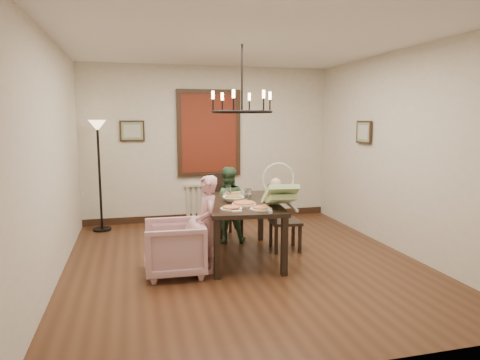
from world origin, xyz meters
name	(u,v)px	position (x,y,z in m)	size (l,w,h in m)	color
room_shell	(237,153)	(0.00, 0.37, 1.40)	(4.51, 5.00, 2.81)	#4C2C1A
dining_table	(242,208)	(0.03, 0.21, 0.68)	(1.10, 1.73, 0.77)	black
chair_far	(226,205)	(0.04, 1.25, 0.51)	(0.45, 0.45, 1.01)	black
chair_right	(285,218)	(0.71, 0.36, 0.47)	(0.41, 0.41, 0.94)	black
armchair	(174,248)	(-0.91, -0.22, 0.33)	(0.70, 0.72, 0.65)	#CD9DB2
elderly_woman	(207,232)	(-0.51, -0.21, 0.49)	(0.36, 0.24, 0.98)	#D3959D
seated_man	(227,211)	(0.00, 0.97, 0.48)	(0.46, 0.36, 0.95)	#385F3D
baby_bouncer	(280,193)	(0.37, -0.33, 0.96)	(0.43, 0.59, 0.39)	#BEE9A0
salad_bowl	(233,199)	(-0.08, 0.22, 0.81)	(0.34, 0.34, 0.08)	white
pizza_platter	(244,204)	(0.00, -0.04, 0.79)	(0.31, 0.31, 0.04)	tan
drinking_glass	(249,193)	(0.18, 0.39, 0.84)	(0.07, 0.07, 0.14)	silver
window_blinds	(209,133)	(0.00, 2.46, 1.60)	(1.00, 0.03, 1.40)	#5E2312
radiator	(210,201)	(0.00, 2.48, 0.35)	(0.92, 0.12, 0.62)	silver
picture_back	(132,131)	(-1.35, 2.47, 1.65)	(0.42, 0.03, 0.36)	black
picture_right	(364,132)	(2.21, 0.90, 1.65)	(0.42, 0.03, 0.36)	black
floor_lamp	(100,177)	(-1.90, 2.15, 0.90)	(0.30, 0.30, 1.80)	black
chandelier	(242,112)	(0.03, 0.21, 1.95)	(0.80, 0.80, 0.04)	black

